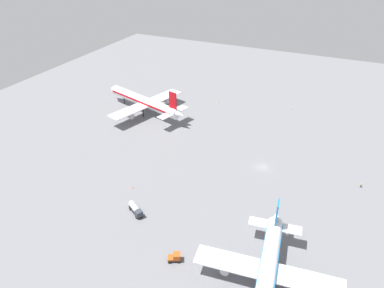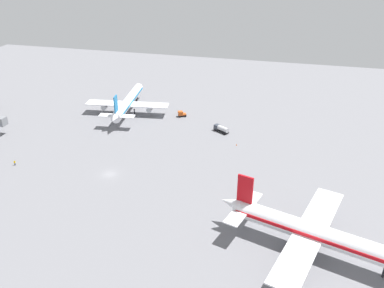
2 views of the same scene
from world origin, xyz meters
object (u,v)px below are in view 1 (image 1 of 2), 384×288
airplane_taxiing (145,102)px  safety_cone_far_side (292,109)px  baggage_tug (175,257)px  fuel_truck (136,209)px  airplane_at_gate (267,275)px  ground_crew_worker (361,185)px  safety_cone_near_gate (219,102)px  safety_cone_mid_apron (133,187)px

airplane_taxiing → safety_cone_far_side: bearing=-136.3°
baggage_tug → safety_cone_far_side: bearing=57.4°
fuel_truck → baggage_tug: bearing=2.4°
airplane_at_gate → airplane_taxiing: 101.03m
ground_crew_worker → safety_cone_far_side: (49.21, 31.93, -0.55)m
airplane_taxiing → ground_crew_worker: airplane_taxiing is taller
airplane_at_gate → fuel_truck: bearing=-109.8°
safety_cone_near_gate → safety_cone_far_side: (6.53, -33.96, 0.00)m
airplane_taxiing → baggage_tug: 87.08m
fuel_truck → baggage_tug: 21.54m
safety_cone_near_gate → safety_cone_mid_apron: 74.24m
baggage_tug → safety_cone_mid_apron: baggage_tug is taller
baggage_tug → airplane_at_gate: bearing=-23.6°
fuel_truck → ground_crew_worker: (41.13, -59.85, -0.54)m
airplane_taxiing → safety_cone_far_side: 68.35m
airplane_taxiing → fuel_truck: 67.92m
ground_crew_worker → safety_cone_near_gate: (42.68, 65.88, -0.55)m
airplane_taxiing → ground_crew_worker: (-18.22, -92.63, -4.58)m
safety_cone_far_side → fuel_truck: bearing=162.8°
fuel_truck → safety_cone_far_side: 94.56m
airplane_at_gate → safety_cone_mid_apron: (18.91, 48.63, -4.46)m
baggage_tug → safety_cone_mid_apron: 33.02m
fuel_truck → safety_cone_far_side: fuel_truck is taller
airplane_taxiing → fuel_truck: bearing=135.6°
airplane_at_gate → safety_cone_near_gate: (93.14, 47.34, -4.46)m
fuel_truck → safety_cone_mid_apron: bearing=159.9°
airplane_taxiing → safety_cone_mid_apron: (-49.77, -25.46, -5.13)m
airplane_at_gate → safety_cone_near_gate: bearing=-160.2°
airplane_taxiing → safety_cone_mid_apron: size_ratio=80.09×
safety_cone_near_gate → ground_crew_worker: bearing=-122.9°
airplane_at_gate → fuel_truck: size_ratio=6.79×
fuel_truck → safety_cone_near_gate: 84.03m
fuel_truck → safety_cone_mid_apron: (9.58, 7.32, -1.09)m
safety_cone_near_gate → safety_cone_far_side: 34.58m
ground_crew_worker → safety_cone_near_gate: size_ratio=2.78×
safety_cone_far_side → safety_cone_mid_apron: bearing=156.4°
safety_cone_near_gate → airplane_taxiing: bearing=132.4°
fuel_truck → safety_cone_mid_apron: 12.11m
safety_cone_mid_apron → safety_cone_far_side: size_ratio=1.00×
airplane_at_gate → airplane_taxiing: airplane_taxiing is taller
ground_crew_worker → safety_cone_far_side: 58.66m
airplane_taxiing → fuel_truck: (-59.35, -32.78, -4.04)m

